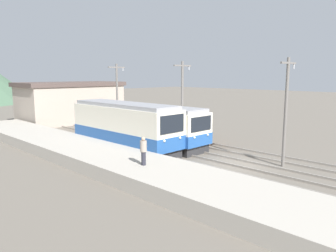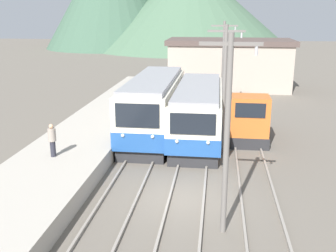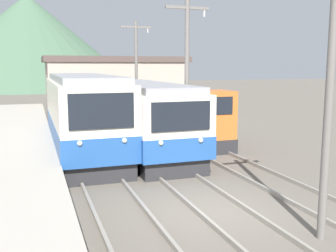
% 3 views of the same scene
% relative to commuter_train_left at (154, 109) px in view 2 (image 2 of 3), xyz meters
% --- Properties ---
extents(ground_plane, '(200.00, 200.00, 0.00)m').
position_rel_commuter_train_left_xyz_m(ground_plane, '(2.60, -8.72, -1.75)').
color(ground_plane, '#665E54').
extents(platform_left, '(4.50, 54.00, 0.86)m').
position_rel_commuter_train_left_xyz_m(platform_left, '(-3.65, -8.72, -1.32)').
color(platform_left, '#ADA599').
rests_on(platform_left, ground).
extents(track_left, '(1.54, 60.00, 0.14)m').
position_rel_commuter_train_left_xyz_m(track_left, '(0.00, -8.72, -1.68)').
color(track_left, gray).
rests_on(track_left, ground).
extents(track_center, '(1.54, 60.00, 0.14)m').
position_rel_commuter_train_left_xyz_m(track_center, '(2.80, -8.72, -1.68)').
color(track_center, gray).
rests_on(track_center, ground).
extents(track_right, '(1.54, 60.00, 0.14)m').
position_rel_commuter_train_left_xyz_m(track_right, '(5.80, -8.72, -1.68)').
color(track_right, gray).
rests_on(track_right, ground).
extents(commuter_train_left, '(2.84, 10.52, 3.77)m').
position_rel_commuter_train_left_xyz_m(commuter_train_left, '(0.00, 0.00, 0.00)').
color(commuter_train_left, '#28282B').
rests_on(commuter_train_left, ground).
extents(commuter_train_center, '(2.84, 10.16, 3.40)m').
position_rel_commuter_train_left_xyz_m(commuter_train_center, '(2.80, -0.43, -0.16)').
color(commuter_train_center, '#28282B').
rests_on(commuter_train_center, ground).
extents(shunting_locomotive, '(2.40, 5.51, 3.00)m').
position_rel_commuter_train_left_xyz_m(shunting_locomotive, '(5.80, 0.29, -0.54)').
color(shunting_locomotive, '#28282B').
rests_on(shunting_locomotive, ground).
extents(catenary_mast_near, '(2.00, 0.20, 7.01)m').
position_rel_commuter_train_left_xyz_m(catenary_mast_near, '(4.31, -11.11, 2.08)').
color(catenary_mast_near, slate).
rests_on(catenary_mast_near, ground).
extents(catenary_mast_mid, '(2.00, 0.20, 7.01)m').
position_rel_commuter_train_left_xyz_m(catenary_mast_mid, '(4.31, -2.21, 2.08)').
color(catenary_mast_mid, slate).
rests_on(catenary_mast_mid, ground).
extents(catenary_mast_far, '(2.00, 0.20, 7.01)m').
position_rel_commuter_train_left_xyz_m(catenary_mast_far, '(4.31, 6.68, 2.08)').
color(catenary_mast_far, slate).
rests_on(catenary_mast_far, ground).
extents(person_on_platform, '(0.38, 0.38, 1.64)m').
position_rel_commuter_train_left_xyz_m(person_on_platform, '(-3.89, -6.69, 0.00)').
color(person_on_platform, '#282833').
rests_on(person_on_platform, platform_left).
extents(station_building, '(12.60, 6.30, 5.01)m').
position_rel_commuter_train_left_xyz_m(station_building, '(5.04, 17.28, 0.78)').
color(station_building, '#AD9E8E').
rests_on(station_building, ground).
extents(mountain_backdrop, '(54.03, 43.55, 24.64)m').
position_rel_commuter_train_left_xyz_m(mountain_backdrop, '(-9.08, 65.02, 8.52)').
color(mountain_backdrop, '#47664C').
rests_on(mountain_backdrop, ground).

